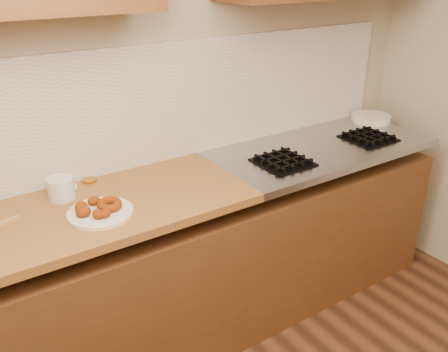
{
  "coord_description": "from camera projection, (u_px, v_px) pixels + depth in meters",
  "views": [
    {
      "loc": [
        -0.7,
        -0.1,
        1.87
      ],
      "look_at": [
        0.42,
        1.59,
        0.93
      ],
      "focal_mm": 38.0,
      "sensor_mm": 36.0,
      "label": 1
    }
  ],
  "objects": [
    {
      "name": "wall_back",
      "position": [
        97.0,
        82.0,
        2.16
      ],
      "size": [
        4.0,
        0.02,
        2.7
      ],
      "primitive_type": "cube",
      "color": "#C3B193",
      "rests_on": "ground"
    },
    {
      "name": "base_cabinet",
      "position": [
        141.0,
        289.0,
        2.33
      ],
      "size": [
        3.6,
        0.6,
        0.77
      ],
      "primitive_type": "cube",
      "color": "#593016",
      "rests_on": "floor"
    },
    {
      "name": "stovetop",
      "position": [
        321.0,
        148.0,
        2.7
      ],
      "size": [
        1.3,
        0.62,
        0.04
      ],
      "primitive_type": "cube",
      "color": "#9EA0A5",
      "rests_on": "base_cabinet"
    },
    {
      "name": "backsplash",
      "position": [
        102.0,
        114.0,
        2.21
      ],
      "size": [
        3.6,
        0.02,
        0.6
      ],
      "primitive_type": "cube",
      "color": "beige",
      "rests_on": "wall_back"
    },
    {
      "name": "burner_grates",
      "position": [
        328.0,
        148.0,
        2.61
      ],
      "size": [
        0.91,
        0.26,
        0.03
      ],
      "color": "black",
      "rests_on": "stovetop"
    },
    {
      "name": "donut_plate",
      "position": [
        100.0,
        213.0,
        1.96
      ],
      "size": [
        0.27,
        0.27,
        0.02
      ],
      "primitive_type": "cylinder",
      "color": "silver",
      "rests_on": "butcher_block"
    },
    {
      "name": "ring_donut",
      "position": [
        109.0,
        204.0,
        1.97
      ],
      "size": [
        0.13,
        0.13,
        0.05
      ],
      "primitive_type": "torus",
      "rotation": [
        0.1,
        0.0,
        0.26
      ],
      "color": "#77300A",
      "rests_on": "donut_plate"
    },
    {
      "name": "fried_dough_chunks",
      "position": [
        90.0,
        209.0,
        1.93
      ],
      "size": [
        0.14,
        0.19,
        0.05
      ],
      "color": "#77300A",
      "rests_on": "donut_plate"
    },
    {
      "name": "plastic_tub",
      "position": [
        61.0,
        188.0,
        2.07
      ],
      "size": [
        0.13,
        0.13,
        0.1
      ],
      "primitive_type": "cylinder",
      "rotation": [
        0.0,
        0.0,
        -0.13
      ],
      "color": "silver",
      "rests_on": "butcher_block"
    },
    {
      "name": "tub_lid",
      "position": [
        64.0,
        188.0,
        2.17
      ],
      "size": [
        0.13,
        0.13,
        0.01
      ],
      "primitive_type": "cylinder",
      "rotation": [
        0.0,
        0.0,
        0.11
      ],
      "color": "silver",
      "rests_on": "butcher_block"
    },
    {
      "name": "brass_jar_lid",
      "position": [
        89.0,
        180.0,
        2.25
      ],
      "size": [
        0.07,
        0.07,
        0.01
      ],
      "primitive_type": "cylinder",
      "rotation": [
        0.0,
        0.0,
        -0.0
      ],
      "color": "#B0811E",
      "rests_on": "butcher_block"
    },
    {
      "name": "plate_stack",
      "position": [
        371.0,
        118.0,
        3.08
      ],
      "size": [
        0.25,
        0.25,
        0.04
      ],
      "color": "silver",
      "rests_on": "stovetop"
    }
  ]
}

